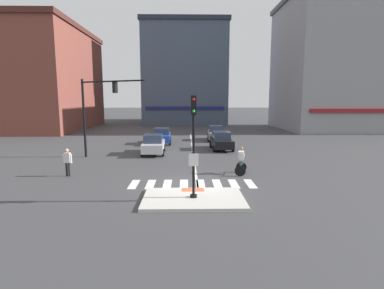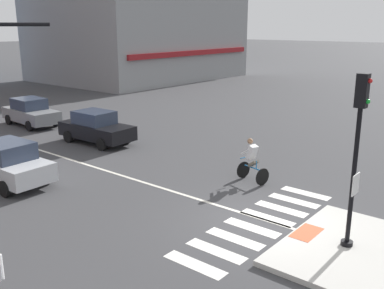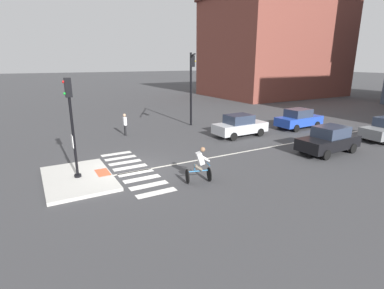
{
  "view_description": "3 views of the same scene",
  "coord_description": "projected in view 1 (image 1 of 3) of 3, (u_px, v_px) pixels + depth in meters",
  "views": [
    {
      "loc": [
        -0.34,
        -15.86,
        4.57
      ],
      "look_at": [
        0.05,
        3.22,
        1.71
      ],
      "focal_mm": 28.34,
      "sensor_mm": 36.0,
      "label": 1
    },
    {
      "loc": [
        -10.92,
        -6.18,
        5.86
      ],
      "look_at": [
        0.37,
        3.1,
        1.89
      ],
      "focal_mm": 41.3,
      "sensor_mm": 36.0,
      "label": 2
    },
    {
      "loc": [
        14.04,
        -4.23,
        5.4
      ],
      "look_at": [
        -0.1,
        3.65,
        0.86
      ],
      "focal_mm": 27.73,
      "sensor_mm": 36.0,
      "label": 3
    }
  ],
  "objects": [
    {
      "name": "pedestrian_at_curb_left",
      "position": [
        67.0,
        160.0,
        18.02
      ],
      "size": [
        0.55,
        0.23,
        1.67
      ],
      "color": "black",
      "rests_on": "ground"
    },
    {
      "name": "building_corner_right",
      "position": [
        36.0,
        79.0,
        46.1
      ],
      "size": [
        15.26,
        20.99,
        15.18
      ],
      "color": "brown",
      "rests_on": "ground"
    },
    {
      "name": "cyclist",
      "position": [
        241.0,
        160.0,
        18.58
      ],
      "size": [
        0.91,
        1.22,
        1.68
      ],
      "color": "black",
      "rests_on": "ground"
    },
    {
      "name": "crosswalk_stripe_b",
      "position": [
        151.0,
        184.0,
        16.42
      ],
      "size": [
        0.44,
        1.8,
        0.01
      ],
      "primitive_type": "cube",
      "color": "silver",
      "rests_on": "ground"
    },
    {
      "name": "traffic_light_mast",
      "position": [
        95.0,
        105.0,
        23.13
      ],
      "size": [
        5.27,
        2.7,
        6.12
      ],
      "color": "black",
      "rests_on": "ground"
    },
    {
      "name": "crosswalk_stripe_g",
      "position": [
        234.0,
        184.0,
        16.51
      ],
      "size": [
        0.44,
        1.8,
        0.01
      ],
      "primitive_type": "cube",
      "color": "silver",
      "rests_on": "ground"
    },
    {
      "name": "traffic_island",
      "position": [
        194.0,
        199.0,
        13.8
      ],
      "size": [
        4.58,
        3.01,
        0.15
      ],
      "primitive_type": "cube",
      "color": "beige",
      "rests_on": "ground"
    },
    {
      "name": "crosswalk_stripe_a",
      "position": [
        134.0,
        184.0,
        16.4
      ],
      "size": [
        0.44,
        1.8,
        0.01
      ],
      "primitive_type": "cube",
      "color": "silver",
      "rests_on": "ground"
    },
    {
      "name": "crosswalk_stripe_h",
      "position": [
        250.0,
        184.0,
        16.52
      ],
      "size": [
        0.44,
        1.8,
        0.01
      ],
      "primitive_type": "cube",
      "color": "silver",
      "rests_on": "ground"
    },
    {
      "name": "crosswalk_stripe_e",
      "position": [
        201.0,
        184.0,
        16.47
      ],
      "size": [
        0.44,
        1.8,
        0.01
      ],
      "primitive_type": "cube",
      "color": "silver",
      "rests_on": "ground"
    },
    {
      "name": "crosswalk_stripe_f",
      "position": [
        217.0,
        184.0,
        16.49
      ],
      "size": [
        0.44,
        1.8,
        0.01
      ],
      "primitive_type": "cube",
      "color": "silver",
      "rests_on": "ground"
    },
    {
      "name": "signal_pole",
      "position": [
        194.0,
        137.0,
        13.37
      ],
      "size": [
        0.44,
        0.38,
        4.58
      ],
      "color": "black",
      "rests_on": "traffic_island"
    },
    {
      "name": "car_grey_eastbound_distant",
      "position": [
        216.0,
        133.0,
        33.88
      ],
      "size": [
        2.03,
        4.19,
        1.64
      ],
      "color": "slate",
      "rests_on": "ground"
    },
    {
      "name": "tactile_pad_front",
      "position": [
        193.0,
        190.0,
        14.93
      ],
      "size": [
        1.1,
        0.6,
        0.01
      ],
      "primitive_type": "cube",
      "color": "#DB5B38",
      "rests_on": "traffic_island"
    },
    {
      "name": "car_black_eastbound_far",
      "position": [
        221.0,
        141.0,
        27.67
      ],
      "size": [
        1.95,
        4.15,
        1.64
      ],
      "color": "black",
      "rests_on": "ground"
    },
    {
      "name": "crosswalk_stripe_c",
      "position": [
        167.0,
        184.0,
        16.44
      ],
      "size": [
        0.44,
        1.8,
        0.01
      ],
      "primitive_type": "cube",
      "color": "silver",
      "rests_on": "ground"
    },
    {
      "name": "lane_centre_line",
      "position": [
        193.0,
        152.0,
        26.25
      ],
      "size": [
        0.14,
        28.0,
        0.01
      ],
      "primitive_type": "cube",
      "color": "silver",
      "rests_on": "ground"
    },
    {
      "name": "crosswalk_stripe_d",
      "position": [
        184.0,
        184.0,
        16.45
      ],
      "size": [
        0.44,
        1.8,
        0.01
      ],
      "primitive_type": "cube",
      "color": "silver",
      "rests_on": "ground"
    },
    {
      "name": "car_silver_westbound_far",
      "position": [
        153.0,
        144.0,
        25.46
      ],
      "size": [
        1.94,
        4.15,
        1.64
      ],
      "color": "silver",
      "rests_on": "ground"
    },
    {
      "name": "building_corner_left",
      "position": [
        185.0,
        76.0,
        59.98
      ],
      "size": [
        15.36,
        18.9,
        18.27
      ],
      "color": "#3D4C60",
      "rests_on": "ground"
    },
    {
      "name": "ground_plane",
      "position": [
        192.0,
        185.0,
        16.36
      ],
      "size": [
        300.0,
        300.0,
        0.0
      ],
      "primitive_type": "plane",
      "color": "#3D3D3F"
    },
    {
      "name": "car_blue_westbound_distant",
      "position": [
        162.0,
        136.0,
        31.35
      ],
      "size": [
        1.95,
        4.16,
        1.64
      ],
      "color": "#2347B7",
      "rests_on": "ground"
    },
    {
      "name": "building_far_block",
      "position": [
        351.0,
        65.0,
        45.75
      ],
      "size": [
        20.79,
        16.16,
        19.4
      ],
      "color": "gray",
      "rests_on": "ground"
    }
  ]
}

